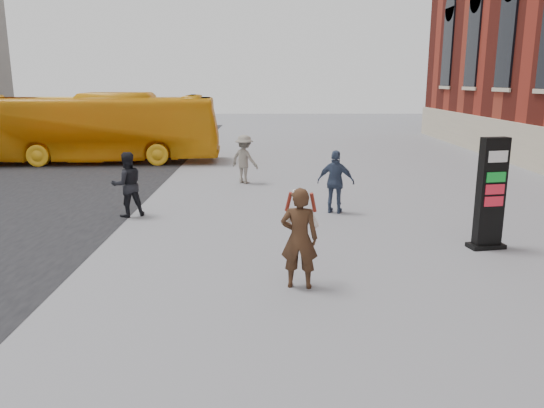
{
  "coord_description": "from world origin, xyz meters",
  "views": [
    {
      "loc": [
        -1.28,
        -8.8,
        3.57
      ],
      "look_at": [
        -1.21,
        1.01,
        1.28
      ],
      "focal_mm": 35.0,
      "sensor_mm": 36.0,
      "label": 1
    }
  ],
  "objects_px": {
    "pedestrian_b": "(244,159)",
    "bus": "(94,128)",
    "pedestrian_a": "(127,185)",
    "info_pylon": "(491,194)",
    "pedestrian_c": "(336,182)",
    "woman": "(299,237)"
  },
  "relations": [
    {
      "from": "pedestrian_b",
      "to": "bus",
      "type": "bearing_deg",
      "value": -0.03
    },
    {
      "from": "pedestrian_a",
      "to": "pedestrian_b",
      "type": "xyz_separation_m",
      "value": [
        2.92,
        4.7,
        -0.01
      ]
    },
    {
      "from": "bus",
      "to": "pedestrian_b",
      "type": "relative_size",
      "value": 6.42
    },
    {
      "from": "info_pylon",
      "to": "pedestrian_c",
      "type": "bearing_deg",
      "value": 121.7
    },
    {
      "from": "pedestrian_a",
      "to": "pedestrian_b",
      "type": "relative_size",
      "value": 1.02
    },
    {
      "from": "woman",
      "to": "pedestrian_a",
      "type": "height_order",
      "value": "woman"
    },
    {
      "from": "bus",
      "to": "info_pylon",
      "type": "bearing_deg",
      "value": -138.46
    },
    {
      "from": "pedestrian_b",
      "to": "info_pylon",
      "type": "bearing_deg",
      "value": 162.74
    },
    {
      "from": "bus",
      "to": "pedestrian_a",
      "type": "bearing_deg",
      "value": -161.13
    },
    {
      "from": "pedestrian_a",
      "to": "pedestrian_c",
      "type": "height_order",
      "value": "pedestrian_a"
    },
    {
      "from": "pedestrian_b",
      "to": "woman",
      "type": "bearing_deg",
      "value": 134.23
    },
    {
      "from": "info_pylon",
      "to": "pedestrian_c",
      "type": "xyz_separation_m",
      "value": [
        -2.91,
        3.18,
        -0.34
      ]
    },
    {
      "from": "pedestrian_c",
      "to": "pedestrian_a",
      "type": "bearing_deg",
      "value": 19.26
    },
    {
      "from": "pedestrian_c",
      "to": "woman",
      "type": "bearing_deg",
      "value": 92.16
    },
    {
      "from": "woman",
      "to": "pedestrian_a",
      "type": "distance_m",
      "value": 6.62
    },
    {
      "from": "info_pylon",
      "to": "pedestrian_c",
      "type": "height_order",
      "value": "info_pylon"
    },
    {
      "from": "pedestrian_a",
      "to": "bus",
      "type": "bearing_deg",
      "value": -96.23
    },
    {
      "from": "info_pylon",
      "to": "bus",
      "type": "distance_m",
      "value": 17.68
    },
    {
      "from": "woman",
      "to": "pedestrian_b",
      "type": "distance_m",
      "value": 9.84
    },
    {
      "from": "pedestrian_b",
      "to": "pedestrian_c",
      "type": "xyz_separation_m",
      "value": [
        2.68,
        -4.36,
        0.01
      ]
    },
    {
      "from": "info_pylon",
      "to": "woman",
      "type": "distance_m",
      "value": 4.76
    },
    {
      "from": "woman",
      "to": "pedestrian_a",
      "type": "bearing_deg",
      "value": -41.55
    }
  ]
}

